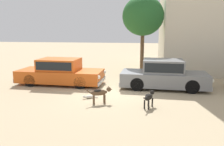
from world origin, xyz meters
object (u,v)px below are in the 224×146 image
at_px(stray_dog_spotted, 100,92).
at_px(stray_cat, 89,97).
at_px(parked_sedan_nearest, 60,72).
at_px(parked_sedan_second, 163,74).
at_px(stray_dog_tan, 149,97).
at_px(acacia_tree_left, 143,16).

height_order(stray_dog_spotted, stray_cat, stray_dog_spotted).
bearing_deg(parked_sedan_nearest, parked_sedan_second, 0.55).
height_order(parked_sedan_second, stray_dog_spotted, parked_sedan_second).
height_order(parked_sedan_nearest, stray_dog_tan, parked_sedan_nearest).
bearing_deg(parked_sedan_second, parked_sedan_nearest, -178.99).
bearing_deg(parked_sedan_second, acacia_tree_left, 111.58).
bearing_deg(stray_dog_tan, acacia_tree_left, 26.58).
bearing_deg(stray_dog_spotted, stray_cat, 114.37).
height_order(stray_cat, acacia_tree_left, acacia_tree_left).
bearing_deg(stray_cat, acacia_tree_left, -142.42).
relative_size(stray_dog_tan, stray_cat, 1.45).
distance_m(parked_sedan_second, stray_dog_spotted, 3.90).
height_order(parked_sedan_second, stray_cat, parked_sedan_second).
bearing_deg(stray_dog_spotted, acacia_tree_left, 51.05).
xyz_separation_m(parked_sedan_nearest, stray_dog_spotted, (2.81, -2.93, -0.24)).
xyz_separation_m(parked_sedan_nearest, stray_dog_tan, (4.75, -3.15, -0.27)).
distance_m(stray_dog_spotted, acacia_tree_left, 7.08).
height_order(stray_dog_tan, stray_cat, stray_dog_tan).
height_order(parked_sedan_nearest, acacia_tree_left, acacia_tree_left).
distance_m(parked_sedan_nearest, stray_dog_spotted, 4.07).
bearing_deg(acacia_tree_left, parked_sedan_second, -70.85).
relative_size(stray_dog_spotted, acacia_tree_left, 0.20).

